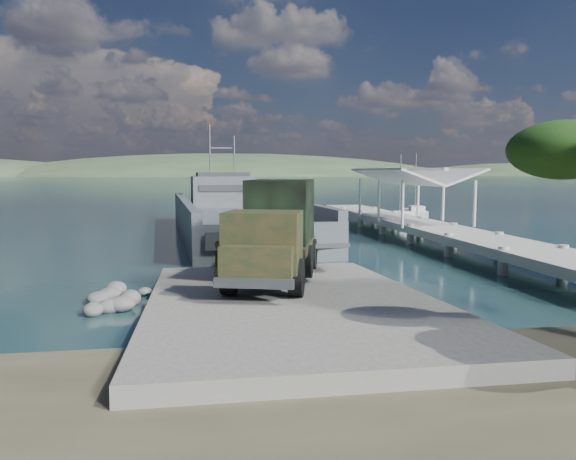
% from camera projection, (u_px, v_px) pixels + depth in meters
% --- Properties ---
extents(ground, '(1400.00, 1400.00, 0.00)m').
position_uv_depth(ground, '(284.00, 303.00, 21.54)').
color(ground, '#1B3A41').
rests_on(ground, ground).
extents(boat_ramp, '(10.00, 18.00, 0.50)m').
position_uv_depth(boat_ramp, '(289.00, 302.00, 20.53)').
color(boat_ramp, slate).
rests_on(boat_ramp, ground).
extents(shoreline_rocks, '(3.20, 5.60, 0.90)m').
position_uv_depth(shoreline_rocks, '(119.00, 306.00, 21.03)').
color(shoreline_rocks, '#585755').
rests_on(shoreline_rocks, ground).
extents(distant_headlands, '(1000.00, 240.00, 48.00)m').
position_uv_depth(distant_headlands, '(248.00, 176.00, 579.16)').
color(distant_headlands, '#344A2E').
rests_on(distant_headlands, ground).
extents(pier, '(6.40, 44.00, 6.10)m').
position_uv_depth(pier, '(417.00, 217.00, 41.88)').
color(pier, '#B8B9AE').
rests_on(pier, ground).
extents(landing_craft, '(10.52, 34.43, 10.10)m').
position_uv_depth(landing_craft, '(237.00, 224.00, 44.31)').
color(landing_craft, '#454C52').
rests_on(landing_craft, ground).
extents(military_truck, '(5.13, 9.33, 4.15)m').
position_uv_depth(military_truck, '(276.00, 230.00, 23.38)').
color(military_truck, black).
rests_on(military_truck, boat_ramp).
extents(soldier, '(0.71, 0.71, 1.66)m').
position_uv_depth(soldier, '(220.00, 275.00, 20.11)').
color(soldier, black).
rests_on(soldier, boat_ramp).
extents(sailboat_near, '(1.82, 5.65, 6.82)m').
position_uv_depth(sailboat_near, '(400.00, 219.00, 54.86)').
color(sailboat_near, silver).
rests_on(sailboat_near, ground).
extents(sailboat_far, '(2.77, 6.10, 7.16)m').
position_uv_depth(sailboat_far, '(415.00, 213.00, 62.20)').
color(sailboat_far, silver).
rests_on(sailboat_far, ground).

